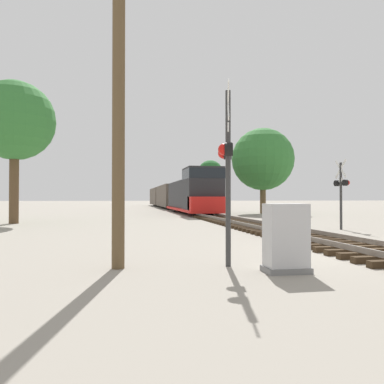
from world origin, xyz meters
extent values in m
plane|color=gray|center=(0.00, 0.00, 0.00)|extent=(400.00, 400.00, 0.00)
cube|color=#382819|center=(0.00, -0.90, 0.08)|extent=(2.60, 0.22, 0.16)
cube|color=#382819|center=(0.00, -0.30, 0.08)|extent=(2.60, 0.22, 0.16)
cube|color=#382819|center=(0.00, 0.30, 0.08)|extent=(2.60, 0.22, 0.16)
cube|color=#382819|center=(0.00, 0.90, 0.08)|extent=(2.60, 0.22, 0.16)
cube|color=#382819|center=(0.00, 1.50, 0.08)|extent=(2.60, 0.22, 0.16)
cube|color=#382819|center=(0.00, 2.10, 0.08)|extent=(2.60, 0.22, 0.16)
cube|color=#382819|center=(0.00, 2.70, 0.08)|extent=(2.60, 0.22, 0.16)
cube|color=#382819|center=(0.00, 3.30, 0.08)|extent=(2.60, 0.22, 0.16)
cube|color=#382819|center=(0.00, 3.90, 0.08)|extent=(2.60, 0.22, 0.16)
cube|color=#382819|center=(0.00, 4.50, 0.08)|extent=(2.60, 0.22, 0.16)
cube|color=#382819|center=(0.00, 5.10, 0.08)|extent=(2.60, 0.22, 0.16)
cube|color=#382819|center=(0.00, 5.70, 0.08)|extent=(2.60, 0.22, 0.16)
cube|color=#382819|center=(0.00, 6.30, 0.08)|extent=(2.60, 0.22, 0.16)
cube|color=#382819|center=(0.00, 6.90, 0.08)|extent=(2.60, 0.22, 0.16)
cube|color=#382819|center=(0.00, 7.50, 0.08)|extent=(2.60, 0.22, 0.16)
cube|color=#382819|center=(0.00, 8.10, 0.08)|extent=(2.60, 0.22, 0.16)
cube|color=#382819|center=(0.00, 8.70, 0.08)|extent=(2.60, 0.22, 0.16)
cube|color=#382819|center=(0.00, 9.30, 0.08)|extent=(2.60, 0.22, 0.16)
cube|color=#382819|center=(0.00, 9.90, 0.08)|extent=(2.60, 0.22, 0.16)
cube|color=#382819|center=(0.00, 10.50, 0.08)|extent=(2.60, 0.22, 0.16)
cube|color=#382819|center=(0.00, 11.10, 0.08)|extent=(2.60, 0.22, 0.16)
cube|color=#382819|center=(0.00, 11.70, 0.08)|extent=(2.60, 0.22, 0.16)
cube|color=#382819|center=(0.00, 12.30, 0.08)|extent=(2.60, 0.22, 0.16)
cube|color=#382819|center=(0.00, 12.90, 0.08)|extent=(2.60, 0.22, 0.16)
cube|color=#382819|center=(0.00, 13.50, 0.08)|extent=(2.60, 0.22, 0.16)
cube|color=#382819|center=(0.00, 14.10, 0.08)|extent=(2.60, 0.22, 0.16)
cube|color=#382819|center=(0.00, 14.70, 0.08)|extent=(2.60, 0.22, 0.16)
cube|color=#382819|center=(0.00, 15.30, 0.08)|extent=(2.60, 0.22, 0.16)
cube|color=#382819|center=(0.00, 15.90, 0.08)|extent=(2.60, 0.22, 0.16)
cube|color=#382819|center=(0.00, 16.50, 0.08)|extent=(2.60, 0.22, 0.16)
cube|color=#382819|center=(0.00, 17.10, 0.08)|extent=(2.60, 0.22, 0.16)
cube|color=#382819|center=(0.00, 17.70, 0.08)|extent=(2.60, 0.22, 0.16)
cube|color=#382819|center=(0.00, 18.30, 0.08)|extent=(2.60, 0.22, 0.16)
cube|color=#382819|center=(0.00, 18.90, 0.08)|extent=(2.60, 0.22, 0.16)
cube|color=#382819|center=(0.00, 19.50, 0.08)|extent=(2.60, 0.22, 0.16)
cube|color=slate|center=(-0.72, 0.00, 0.23)|extent=(0.07, 160.00, 0.15)
cube|color=#232326|center=(0.00, 30.44, 1.81)|extent=(2.55, 12.14, 3.00)
cube|color=#232326|center=(0.00, 21.94, 2.23)|extent=(3.00, 3.81, 3.84)
cube|color=black|center=(0.00, 21.94, 3.58)|extent=(3.03, 3.85, 0.84)
cube|color=red|center=(0.00, 20.03, 0.98)|extent=(3.00, 1.73, 1.34)
cube|color=red|center=(0.00, 27.84, 0.43)|extent=(3.05, 16.99, 0.24)
cube|color=black|center=(0.00, 22.20, 0.50)|extent=(1.58, 2.20, 1.00)
cube|color=black|center=(0.00, 33.47, 0.50)|extent=(1.58, 2.20, 1.00)
cube|color=brown|center=(0.00, 45.57, 1.85)|extent=(2.85, 14.98, 3.09)
cube|color=black|center=(0.00, 40.70, 0.45)|extent=(1.58, 2.20, 0.90)
cube|color=black|center=(0.00, 50.44, 0.45)|extent=(1.58, 2.20, 0.90)
cube|color=brown|center=(0.00, 62.12, 1.85)|extent=(2.85, 14.98, 3.09)
cube|color=black|center=(0.00, 57.26, 0.45)|extent=(1.58, 2.20, 0.90)
cube|color=black|center=(0.00, 66.99, 0.45)|extent=(1.58, 2.20, 0.90)
cylinder|color=#333333|center=(-4.27, -1.32, 1.99)|extent=(0.12, 0.12, 3.98)
cube|color=white|center=(-4.27, -1.32, 3.68)|extent=(0.25, 0.91, 0.93)
cube|color=white|center=(-4.27, -1.32, 3.68)|extent=(0.25, 0.91, 0.93)
cube|color=black|center=(-4.27, -1.32, 2.60)|extent=(0.27, 0.85, 0.06)
cylinder|color=black|center=(-4.19, -0.98, 2.60)|extent=(0.25, 0.33, 0.30)
sphere|color=red|center=(-4.28, -0.96, 2.60)|extent=(0.26, 0.26, 0.26)
cylinder|color=black|center=(-4.36, -1.66, 2.60)|extent=(0.25, 0.33, 0.30)
sphere|color=red|center=(-4.45, -1.64, 2.60)|extent=(0.26, 0.26, 0.26)
cube|color=white|center=(-4.27, -1.32, 3.13)|extent=(0.11, 0.32, 0.20)
cylinder|color=#333333|center=(3.82, 7.18, 1.64)|extent=(0.12, 0.12, 3.28)
cube|color=white|center=(3.82, 7.18, 2.98)|extent=(0.04, 0.93, 0.93)
cube|color=white|center=(3.82, 7.18, 2.98)|extent=(0.04, 0.93, 0.93)
cube|color=black|center=(3.82, 7.18, 2.28)|extent=(0.07, 0.86, 0.06)
cylinder|color=black|center=(3.83, 6.83, 2.28)|extent=(0.18, 0.30, 0.30)
sphere|color=red|center=(3.93, 6.83, 2.28)|extent=(0.26, 0.26, 0.26)
cylinder|color=black|center=(3.82, 7.53, 2.28)|extent=(0.18, 0.30, 0.30)
sphere|color=red|center=(3.92, 7.53, 2.28)|extent=(0.26, 0.26, 0.26)
cube|color=white|center=(3.82, 7.18, 2.43)|extent=(0.03, 0.32, 0.20)
cube|color=slate|center=(-3.28, -2.21, 0.06)|extent=(0.92, 0.59, 0.12)
cube|color=#BCBCBF|center=(-3.28, -2.21, 0.77)|extent=(0.84, 0.54, 1.30)
cylinder|color=brown|center=(-6.72, -1.14, 3.99)|extent=(0.28, 0.28, 7.98)
cylinder|color=brown|center=(-13.17, 14.60, 2.40)|extent=(0.55, 0.55, 4.81)
sphere|color=#337533|center=(-13.17, 14.60, 6.25)|extent=(4.80, 4.80, 4.80)
cylinder|color=brown|center=(6.93, 25.80, 1.77)|extent=(0.58, 0.58, 3.55)
sphere|color=#337533|center=(6.93, 25.80, 5.40)|extent=(6.17, 6.17, 6.17)
cylinder|color=brown|center=(7.99, 53.59, 2.31)|extent=(0.48, 0.48, 4.62)
sphere|color=#236028|center=(7.99, 53.59, 5.93)|extent=(4.35, 4.35, 4.35)
camera|label=1|loc=(-6.57, -9.50, 1.54)|focal=35.00mm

